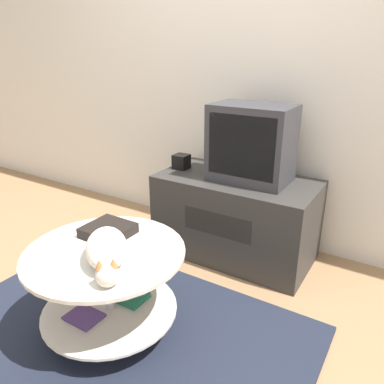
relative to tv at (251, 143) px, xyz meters
name	(u,v)px	position (x,y,z in m)	size (l,w,h in m)	color
ground_plane	(124,333)	(-0.20, -1.03, -0.79)	(12.00, 12.00, 0.00)	#93704C
wall_back	(249,54)	(-0.20, 0.34, 0.51)	(8.00, 0.05, 2.60)	silver
rug	(123,332)	(-0.20, -1.03, -0.78)	(1.81, 1.18, 0.02)	#1E2333
tv_stand	(235,217)	(-0.08, -0.02, -0.51)	(1.03, 0.54, 0.55)	#33302D
tv	(251,143)	(0.00, 0.00, 0.00)	(0.49, 0.33, 0.48)	#333338
speaker	(181,162)	(-0.50, -0.03, -0.19)	(0.10, 0.10, 0.10)	black
coffee_table	(108,280)	(-0.25, -1.05, -0.48)	(0.74, 0.74, 0.45)	#B2B2B7
dvd_box	(108,230)	(-0.34, -0.93, -0.29)	(0.22, 0.21, 0.05)	black
cat	(107,250)	(-0.17, -1.12, -0.25)	(0.40, 0.40, 0.13)	silver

